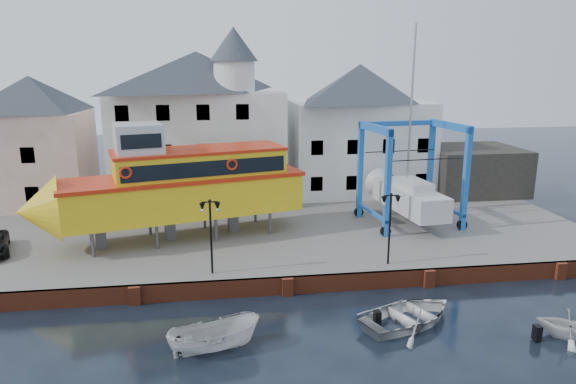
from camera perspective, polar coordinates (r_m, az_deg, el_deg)
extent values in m
plane|color=black|center=(28.33, -0.06, -11.37)|extent=(140.00, 140.00, 0.00)
cube|color=slate|center=(38.34, -2.31, -3.70)|extent=(44.00, 22.00, 1.00)
cube|color=maroon|center=(28.23, -0.09, -10.34)|extent=(44.00, 0.25, 1.00)
cube|color=maroon|center=(28.22, -16.67, -10.98)|extent=(0.60, 0.36, 1.00)
cube|color=maroon|center=(28.08, -0.05, -10.49)|extent=(0.60, 0.36, 1.00)
cube|color=maroon|center=(30.14, 15.41, -9.25)|extent=(0.60, 0.36, 1.00)
cube|color=maroon|center=(34.00, 28.02, -7.74)|extent=(0.60, 0.36, 1.00)
cube|color=tan|center=(46.33, -26.08, 3.37)|extent=(8.00, 7.00, 7.50)
pyramid|color=#333A41|center=(45.79, -26.77, 9.70)|extent=(8.00, 7.00, 2.80)
cube|color=black|center=(43.36, -26.52, -0.23)|extent=(1.00, 0.08, 1.20)
cube|color=black|center=(42.80, -26.95, 3.67)|extent=(1.00, 0.08, 1.20)
cube|color=silver|center=(44.40, -9.80, 5.16)|extent=(14.00, 8.00, 9.00)
pyramid|color=#333A41|center=(43.91, -10.13, 13.05)|extent=(14.00, 8.00, 3.20)
cube|color=black|center=(41.63, -17.37, 0.08)|extent=(1.00, 0.08, 1.20)
cube|color=black|center=(41.23, -13.26, 0.22)|extent=(1.00, 0.08, 1.20)
cube|color=black|center=(41.05, -9.09, 0.36)|extent=(1.00, 0.08, 1.20)
cube|color=black|center=(41.08, -4.90, 0.49)|extent=(1.00, 0.08, 1.20)
cube|color=black|center=(41.05, -17.67, 4.15)|extent=(1.00, 0.08, 1.20)
cube|color=black|center=(40.64, -13.49, 4.33)|extent=(1.00, 0.08, 1.20)
cube|color=black|center=(40.46, -9.25, 4.49)|extent=(1.00, 0.08, 1.20)
cube|color=black|center=(40.49, -4.99, 4.63)|extent=(1.00, 0.08, 1.20)
cube|color=black|center=(40.68, -17.98, 8.31)|extent=(1.00, 0.08, 1.20)
cube|color=black|center=(40.27, -13.73, 8.54)|extent=(1.00, 0.08, 1.20)
cube|color=black|center=(40.08, -9.42, 8.72)|extent=(1.00, 0.08, 1.20)
cube|color=black|center=(40.12, -5.08, 8.86)|extent=(1.00, 0.08, 1.20)
cylinder|color=silver|center=(41.52, -5.98, 12.60)|extent=(3.20, 3.20, 2.40)
cone|color=#333A41|center=(41.54, -6.07, 16.05)|extent=(3.80, 3.80, 2.60)
cube|color=silver|center=(46.65, 7.76, 5.03)|extent=(12.00, 8.00, 8.00)
pyramid|color=#333A41|center=(46.13, 7.99, 11.92)|extent=(12.00, 8.00, 3.20)
cube|color=black|center=(42.28, 3.20, 0.91)|extent=(1.00, 0.08, 1.20)
cube|color=black|center=(42.95, 7.13, 1.03)|extent=(1.00, 0.08, 1.20)
cube|color=black|center=(43.81, 10.93, 1.14)|extent=(1.00, 0.08, 1.20)
cube|color=black|center=(44.86, 14.56, 1.24)|extent=(1.00, 0.08, 1.20)
cube|color=black|center=(41.71, 3.26, 4.93)|extent=(1.00, 0.08, 1.20)
cube|color=black|center=(42.39, 7.26, 4.98)|extent=(1.00, 0.08, 1.20)
cube|color=black|center=(43.26, 11.11, 5.02)|extent=(1.00, 0.08, 1.20)
cube|color=black|center=(44.32, 14.80, 5.02)|extent=(1.00, 0.08, 1.20)
cube|color=#252421|center=(48.83, 19.71, 2.35)|extent=(8.00, 7.00, 4.00)
cylinder|color=black|center=(28.10, -8.54, -5.14)|extent=(0.12, 0.12, 4.00)
cube|color=black|center=(27.50, -8.69, -1.10)|extent=(0.90, 0.06, 0.06)
sphere|color=black|center=(27.48, -8.70, -0.96)|extent=(0.16, 0.16, 0.16)
cone|color=black|center=(27.58, -9.50, -1.67)|extent=(0.32, 0.32, 0.45)
sphere|color=silver|center=(27.63, -9.49, -2.03)|extent=(0.18, 0.18, 0.18)
cone|color=black|center=(27.57, -7.84, -1.61)|extent=(0.32, 0.32, 0.45)
sphere|color=silver|center=(27.62, -7.83, -1.97)|extent=(0.18, 0.18, 0.18)
cylinder|color=black|center=(29.65, 11.21, -4.23)|extent=(0.12, 0.12, 4.00)
cube|color=black|center=(29.09, 11.40, -0.39)|extent=(0.90, 0.06, 0.06)
sphere|color=black|center=(29.07, 11.41, -0.25)|extent=(0.16, 0.16, 0.16)
cone|color=black|center=(29.03, 10.63, -0.93)|extent=(0.32, 0.32, 0.45)
sphere|color=silver|center=(29.07, 10.61, -1.28)|extent=(0.18, 0.18, 0.18)
cone|color=black|center=(29.29, 12.11, -0.87)|extent=(0.32, 0.32, 0.45)
sphere|color=silver|center=(29.33, 12.10, -1.21)|extent=(0.18, 0.18, 0.18)
cylinder|color=#59595E|center=(32.60, -20.89, -5.45)|extent=(0.25, 0.25, 1.61)
cylinder|color=#59595E|center=(35.45, -21.11, -3.93)|extent=(0.25, 0.25, 1.61)
cylinder|color=#59595E|center=(32.87, -14.35, -4.79)|extent=(0.25, 0.25, 1.61)
cylinder|color=#59595E|center=(35.71, -15.10, -3.34)|extent=(0.25, 0.25, 1.61)
cylinder|color=#59595E|center=(33.56, -8.01, -4.09)|extent=(0.25, 0.25, 1.61)
cylinder|color=#59595E|center=(36.35, -9.24, -2.73)|extent=(0.25, 0.25, 1.61)
cylinder|color=#59595E|center=(34.65, -2.00, -3.38)|extent=(0.25, 0.25, 1.61)
cylinder|color=#59595E|center=(37.35, -3.65, -2.11)|extent=(0.25, 0.25, 1.61)
cube|color=#59595E|center=(34.03, -20.10, -4.57)|extent=(0.76, 0.68, 1.61)
cube|color=#59595E|center=(34.43, -12.98, -3.85)|extent=(0.76, 0.68, 1.61)
cube|color=#59595E|center=(35.35, -6.13, -3.10)|extent=(0.76, 0.68, 1.61)
cube|color=gold|center=(34.08, -11.39, -0.48)|extent=(15.54, 7.82, 2.36)
cone|color=gold|center=(33.55, -26.04, -1.88)|extent=(3.33, 4.54, 4.07)
cube|color=red|center=(33.79, -11.49, 1.63)|extent=(15.90, 8.07, 0.24)
cube|color=gold|center=(33.86, -9.78, 3.03)|extent=(11.29, 6.30, 1.71)
cube|color=black|center=(32.08, -9.01, 2.56)|extent=(9.95, 2.72, 0.96)
cube|color=black|center=(35.63, -10.47, 3.62)|extent=(9.95, 2.72, 0.96)
cube|color=red|center=(33.70, -9.84, 4.62)|extent=(11.53, 6.45, 0.19)
cube|color=silver|center=(32.94, -16.29, 5.60)|extent=(3.41, 3.41, 1.95)
cube|color=black|center=(31.53, -15.98, 5.43)|extent=(2.28, 0.66, 0.86)
torus|color=red|center=(31.23, -17.61, 2.06)|extent=(0.76, 0.34, 0.75)
torus|color=red|center=(32.42, -6.24, 3.05)|extent=(0.76, 0.34, 0.75)
cube|color=blue|center=(33.98, 11.03, 0.84)|extent=(0.39, 0.39, 7.12)
cylinder|color=black|center=(34.83, 10.78, -4.30)|extent=(0.74, 0.33, 0.71)
cube|color=blue|center=(38.21, 8.02, 2.40)|extent=(0.39, 0.39, 7.12)
cylinder|color=black|center=(38.97, 7.86, -2.22)|extent=(0.74, 0.33, 0.71)
cube|color=blue|center=(36.78, 19.15, 1.31)|extent=(0.39, 0.39, 7.12)
cylinder|color=black|center=(37.57, 18.77, -3.46)|extent=(0.74, 0.33, 0.71)
cube|color=blue|center=(40.72, 15.53, 2.73)|extent=(0.39, 0.39, 7.12)
cylinder|color=black|center=(41.43, 15.25, -1.62)|extent=(0.74, 0.33, 0.71)
cube|color=blue|center=(35.53, 9.65, 7.00)|extent=(0.93, 5.09, 0.50)
cube|color=blue|center=(36.69, 9.28, -2.22)|extent=(0.82, 5.08, 0.21)
cube|color=blue|center=(38.21, 17.62, 7.03)|extent=(0.93, 5.09, 0.50)
cube|color=blue|center=(39.30, 16.99, -1.57)|extent=(0.82, 5.08, 0.21)
cube|color=blue|center=(38.87, 12.14, 7.47)|extent=(6.10, 1.04, 0.36)
cube|color=silver|center=(37.70, 13.33, -0.70)|extent=(3.19, 7.85, 1.63)
cone|color=silver|center=(41.64, 10.48, 0.82)|extent=(2.51, 1.88, 2.34)
cube|color=#59595E|center=(38.01, 13.24, -2.40)|extent=(0.45, 1.85, 0.71)
cube|color=silver|center=(37.01, 13.79, 0.79)|extent=(1.96, 3.22, 0.61)
cylinder|color=#99999E|center=(37.11, 13.53, 9.12)|extent=(0.18, 0.18, 11.19)
cube|color=black|center=(35.48, 14.98, 3.50)|extent=(5.48, 0.74, 0.05)
cube|color=black|center=(38.66, 12.35, 4.48)|extent=(5.48, 0.74, 0.05)
imported|color=silver|center=(23.59, -8.12, -17.09)|extent=(4.32, 2.37, 1.58)
imported|color=silver|center=(26.21, 13.29, -13.98)|extent=(6.25, 5.48, 1.08)
imported|color=silver|center=(27.47, 28.72, -14.06)|extent=(3.78, 3.71, 1.51)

